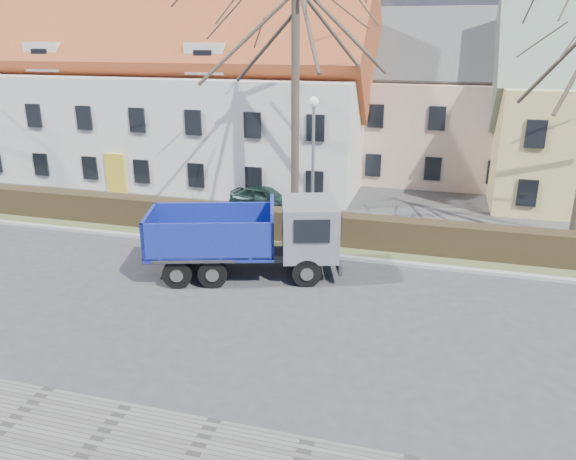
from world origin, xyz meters
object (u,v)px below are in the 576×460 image
(dump_truck, at_px, (237,238))
(parked_car_a, at_px, (264,197))
(streetlight, at_px, (313,167))
(cart_frame, at_px, (226,238))

(dump_truck, bearing_deg, parked_car_a, 84.09)
(streetlight, bearing_deg, cart_frame, -143.10)
(streetlight, xyz_separation_m, cart_frame, (-3.14, -2.36, -2.70))
(dump_truck, bearing_deg, cart_frame, 102.96)
(dump_truck, relative_size, streetlight, 1.18)
(streetlight, height_order, parked_car_a, streetlight)
(dump_truck, height_order, parked_car_a, dump_truck)
(dump_truck, xyz_separation_m, streetlight, (1.62, 4.97, 1.61))
(streetlight, bearing_deg, dump_truck, -108.09)
(streetlight, xyz_separation_m, parked_car_a, (-3.26, 3.15, -2.45))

